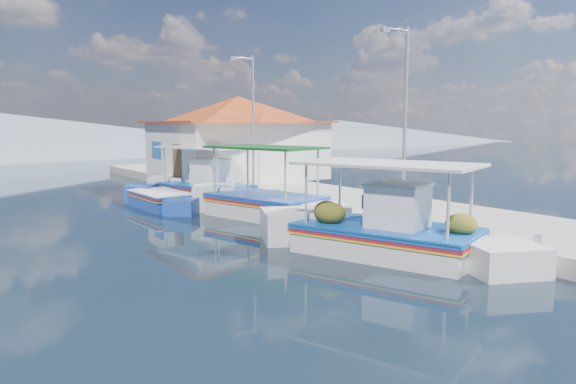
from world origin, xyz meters
TOP-DOWN VIEW (x-y plane):
  - ground at (0.00, 0.00)m, footprint 160.00×160.00m
  - quay at (5.90, 6.00)m, footprint 5.00×44.00m
  - bollards at (3.80, 5.25)m, footprint 0.20×17.20m
  - main_caique at (1.81, 0.15)m, footprint 4.17×7.90m
  - caique_green_canopy at (2.40, 6.83)m, footprint 3.52×7.64m
  - caique_blue_hull at (0.08, 11.19)m, footprint 1.73×5.66m
  - caique_far at (2.50, 11.75)m, footprint 3.48×7.56m
  - harbor_building at (6.20, 15.00)m, footprint 10.49×10.49m
  - lamp_post_near at (4.51, 2.00)m, footprint 1.21×0.14m
  - lamp_post_far at (4.51, 11.00)m, footprint 1.21×0.14m
  - mountain_ridge at (6.54, 56.00)m, footprint 171.40×96.00m

SIDE VIEW (x-z plane):
  - ground at x=0.00m, z-range 0.00..0.00m
  - quay at x=5.90m, z-range 0.00..0.50m
  - caique_blue_hull at x=0.08m, z-range -0.23..0.77m
  - caique_green_canopy at x=2.40m, z-range -1.03..1.91m
  - caique_far at x=2.50m, z-range -0.86..1.87m
  - main_caique at x=1.81m, z-range -0.85..1.90m
  - bollards at x=3.80m, z-range 0.50..0.80m
  - mountain_ridge at x=6.54m, z-range -0.71..4.79m
  - harbor_building at x=6.20m, z-range 0.58..4.98m
  - lamp_post_near at x=4.51m, z-range 0.85..6.85m
  - lamp_post_far at x=4.51m, z-range 0.85..6.85m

